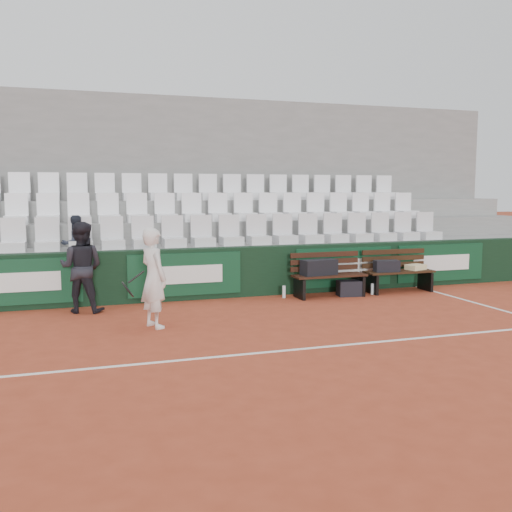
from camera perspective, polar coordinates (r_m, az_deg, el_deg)
The scene contains 21 objects.
ground at distance 7.60m, azimuth 0.11°, elevation -9.72°, with size 80.00×80.00×0.00m, color #A53F25.
court_baseline at distance 7.60m, azimuth 0.11°, elevation -9.69°, with size 18.00×0.06×0.01m, color white.
back_barrier at distance 11.29m, azimuth -5.90°, elevation -1.76°, with size 18.00×0.34×1.00m.
grandstand_tier_front at distance 11.89m, azimuth -6.87°, elevation -1.36°, with size 18.00×0.95×1.00m, color gray.
grandstand_tier_mid at distance 12.79m, azimuth -7.71°, elevation 0.21°, with size 18.00×0.95×1.45m, color gray.
grandstand_tier_back at distance 13.70m, azimuth -8.44°, elevation 1.56°, with size 18.00×0.95×1.90m, color gray.
grandstand_rear_wall at distance 14.26m, azimuth -8.96°, elevation 6.78°, with size 18.00×0.30×4.40m, color gray.
seat_row_front at distance 11.63m, azimuth -6.75°, elevation 2.51°, with size 11.90×0.44×0.63m, color silver.
seat_row_mid at distance 12.54m, azimuth -7.64°, elevation 4.85°, with size 11.90×0.44×0.63m, color white.
seat_row_back at distance 13.47m, azimuth -8.41°, elevation 6.87°, with size 11.90×0.44×0.63m, color white.
bench_left at distance 11.58m, azimuth 7.35°, elevation -2.95°, with size 1.50×0.56×0.45m, color #32180F.
bench_right at distance 12.40m, azimuth 14.10°, elevation -2.47°, with size 1.50×0.56×0.45m, color black.
sports_bag_left at distance 11.46m, azimuth 6.31°, elevation -1.13°, with size 0.72×0.31×0.31m, color black.
sports_bag_right at distance 12.14m, azimuth 12.93°, elevation -0.98°, with size 0.51×0.24×0.24m, color black.
towel at distance 12.62m, azimuth 15.67°, elevation -1.07°, with size 0.40×0.29×0.11m, color beige.
sports_bag_ground at distance 11.75m, azimuth 9.41°, elevation -3.19°, with size 0.51×0.31×0.31m, color black.
water_bottle_near at distance 11.39m, azimuth 2.82°, elevation -3.59°, with size 0.07×0.07×0.25m, color silver.
water_bottle_far at distance 11.97m, azimuth 11.56°, elevation -3.25°, with size 0.06×0.06×0.23m, color silver.
tennis_player at distance 8.99m, azimuth -10.22°, elevation -2.17°, with size 0.78×0.67×1.56m.
ball_kid at distance 10.41m, azimuth -17.06°, elevation -1.08°, with size 0.77×0.60×1.59m, color black.
spectator_c at distance 11.44m, azimuth -17.72°, elevation 3.38°, with size 0.54×0.42×1.11m, color #212632.
Camera 1 is at (-2.28, -6.93, 2.13)m, focal length 40.00 mm.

